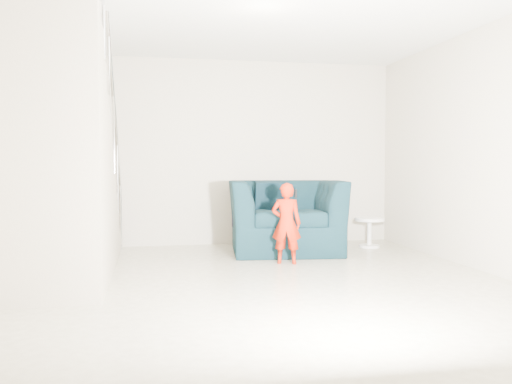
# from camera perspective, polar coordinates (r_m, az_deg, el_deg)

# --- Properties ---
(floor) EXTENTS (5.50, 5.50, 0.00)m
(floor) POSITION_cam_1_polar(r_m,az_deg,el_deg) (5.40, 0.88, -9.73)
(floor) COLOR gray
(floor) RESTS_ON ground
(ceiling) EXTENTS (5.50, 5.50, 0.00)m
(ceiling) POSITION_cam_1_polar(r_m,az_deg,el_deg) (5.48, 0.90, 19.01)
(ceiling) COLOR silver
(ceiling) RESTS_ON back_wall
(back_wall) EXTENTS (5.00, 0.00, 5.00)m
(back_wall) POSITION_cam_1_polar(r_m,az_deg,el_deg) (7.98, -3.19, 4.15)
(back_wall) COLOR #B6AD94
(back_wall) RESTS_ON floor
(front_wall) EXTENTS (5.00, 0.00, 5.00)m
(front_wall) POSITION_cam_1_polar(r_m,az_deg,el_deg) (2.64, 13.36, 6.41)
(front_wall) COLOR #B6AD94
(front_wall) RESTS_ON floor
(right_wall) EXTENTS (0.00, 5.50, 5.50)m
(right_wall) POSITION_cam_1_polar(r_m,az_deg,el_deg) (6.28, 23.88, 4.21)
(right_wall) COLOR #B6AD94
(right_wall) RESTS_ON floor
(armchair) EXTENTS (1.61, 1.45, 0.96)m
(armchair) POSITION_cam_1_polar(r_m,az_deg,el_deg) (7.32, 3.09, -2.55)
(armchair) COLOR black
(armchair) RESTS_ON floor
(toddler) EXTENTS (0.41, 0.33, 0.96)m
(toddler) POSITION_cam_1_polar(r_m,az_deg,el_deg) (6.44, 3.21, -3.31)
(toddler) COLOR #912304
(toddler) RESTS_ON floor
(side_table) EXTENTS (0.42, 0.42, 0.42)m
(side_table) POSITION_cam_1_polar(r_m,az_deg,el_deg) (7.88, 11.84, -3.67)
(side_table) COLOR white
(side_table) RESTS_ON floor
(staircase) EXTENTS (1.02, 3.03, 3.62)m
(staircase) POSITION_cam_1_polar(r_m,az_deg,el_deg) (5.78, -20.08, 0.42)
(staircase) COLOR #ADA089
(staircase) RESTS_ON floor
(cushion) EXTENTS (0.46, 0.22, 0.46)m
(cushion) POSITION_cam_1_polar(r_m,az_deg,el_deg) (7.51, 1.60, -0.51)
(cushion) COLOR black
(cushion) RESTS_ON armchair
(throw) EXTENTS (0.05, 0.52, 0.58)m
(throw) POSITION_cam_1_polar(r_m,az_deg,el_deg) (7.24, -2.06, -1.62)
(throw) COLOR black
(throw) RESTS_ON armchair
(phone) EXTENTS (0.02, 0.05, 0.10)m
(phone) POSITION_cam_1_polar(r_m,az_deg,el_deg) (6.40, 4.19, -0.15)
(phone) COLOR black
(phone) RESTS_ON toddler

